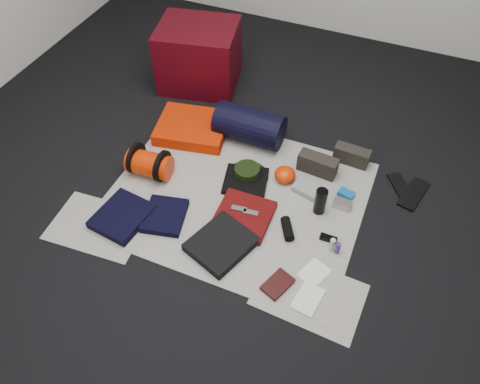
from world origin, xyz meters
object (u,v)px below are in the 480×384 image
at_px(sleeping_pad, 192,128).
at_px(stuff_sack, 150,164).
at_px(water_bottle, 320,201).
at_px(paperback_book, 278,284).
at_px(red_cabinet, 199,56).
at_px(navy_duffel, 249,126).
at_px(compact_camera, 342,204).

distance_m(sleeping_pad, stuff_sack, 0.49).
height_order(water_bottle, paperback_book, water_bottle).
bearing_deg(stuff_sack, water_bottle, 6.13).
relative_size(sleeping_pad, paperback_book, 2.81).
relative_size(red_cabinet, paperback_book, 3.37).
bearing_deg(sleeping_pad, water_bottle, -18.51).
bearing_deg(water_bottle, stuff_sack, -173.87).
bearing_deg(sleeping_pad, navy_duffel, 13.09).
height_order(compact_camera, paperback_book, compact_camera).
xyz_separation_m(compact_camera, paperback_book, (-0.18, -0.70, -0.01)).
height_order(red_cabinet, paperback_book, red_cabinet).
bearing_deg(navy_duffel, paperback_book, -60.30).
bearing_deg(water_bottle, paperback_book, -95.66).
relative_size(water_bottle, compact_camera, 1.65).
bearing_deg(stuff_sack, sleeping_pad, 80.94).
height_order(sleeping_pad, stuff_sack, stuff_sack).
height_order(sleeping_pad, compact_camera, sleeping_pad).
bearing_deg(water_bottle, red_cabinet, 143.72).
distance_m(red_cabinet, navy_duffel, 0.81).
bearing_deg(sleeping_pad, red_cabinet, 110.57).
bearing_deg(compact_camera, water_bottle, -142.76).
xyz_separation_m(red_cabinet, navy_duffel, (0.63, -0.49, -0.12)).
height_order(navy_duffel, paperback_book, navy_duffel).
relative_size(sleeping_pad, compact_camera, 4.37).
height_order(navy_duffel, compact_camera, navy_duffel).
distance_m(sleeping_pad, navy_duffel, 0.43).
relative_size(red_cabinet, navy_duffel, 1.23).
height_order(red_cabinet, water_bottle, red_cabinet).
relative_size(stuff_sack, compact_camera, 2.56).
relative_size(navy_duffel, paperback_book, 2.73).
xyz_separation_m(sleeping_pad, paperback_book, (1.01, -0.97, -0.03)).
relative_size(red_cabinet, compact_camera, 5.24).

